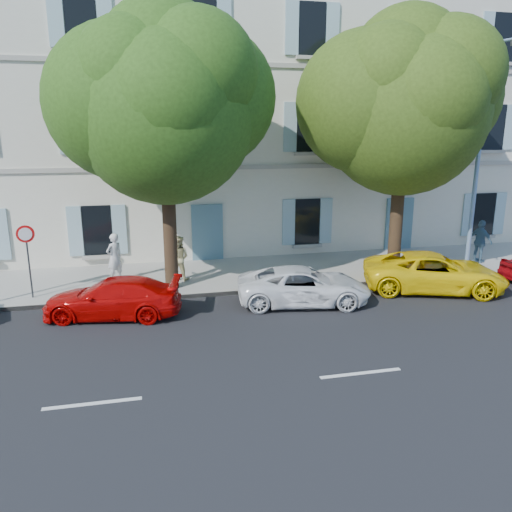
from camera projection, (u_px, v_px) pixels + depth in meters
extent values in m
plane|color=black|center=(307.00, 313.00, 15.43)|extent=(90.00, 90.00, 0.00)
cube|color=#A09E96|center=(271.00, 272.00, 19.62)|extent=(36.00, 4.50, 0.15)
cube|color=#9E998E|center=(286.00, 289.00, 17.56)|extent=(36.00, 0.16, 0.16)
cube|color=beige|center=(242.00, 119.00, 23.57)|extent=(28.00, 7.00, 12.00)
imported|color=#BB0605|center=(113.00, 298.00, 15.05)|extent=(4.34, 2.43, 1.19)
imported|color=white|center=(304.00, 286.00, 16.18)|extent=(4.58, 2.70, 1.19)
imported|color=yellow|center=(434.00, 272.00, 17.45)|extent=(5.29, 3.66, 1.34)
cylinder|color=#3A2819|center=(170.00, 236.00, 16.99)|extent=(0.46, 0.46, 3.68)
ellipsoid|color=#356419|center=(165.00, 113.00, 15.98)|extent=(5.88, 5.88, 6.47)
cylinder|color=#3A2819|center=(396.00, 224.00, 19.12)|extent=(0.49, 0.49, 3.71)
ellipsoid|color=#426118|center=(404.00, 112.00, 18.10)|extent=(6.03, 6.03, 6.63)
cylinder|color=#383A3D|center=(29.00, 267.00, 16.19)|extent=(0.06, 0.06, 2.05)
cylinder|color=red|center=(25.00, 234.00, 15.88)|extent=(0.56, 0.13, 0.56)
cylinder|color=#7293BF|center=(478.00, 163.00, 18.74)|extent=(0.17, 0.17, 8.31)
cylinder|color=#7293BF|center=(505.00, 41.00, 17.02)|extent=(0.37, 1.45, 0.10)
imported|color=silver|center=(115.00, 258.00, 17.98)|extent=(0.77, 0.74, 1.77)
imported|color=#CBBD82|center=(179.00, 258.00, 18.18)|extent=(0.98, 0.90, 1.64)
imported|color=slate|center=(480.00, 241.00, 20.54)|extent=(0.75, 1.12, 1.77)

